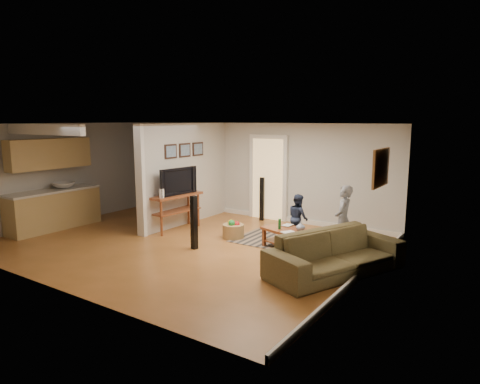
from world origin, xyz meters
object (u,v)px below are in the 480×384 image
Objects in this scene: tv_console at (175,197)px; coffee_table at (290,234)px; speaker_left at (194,223)px; child at (342,253)px; toddler at (298,240)px; toy_basket at (233,230)px; speaker_right at (262,199)px; sofa at (335,274)px.

coffee_table is at bearing 6.95° from tv_console.
speaker_left is at bearing -147.43° from coffee_table.
child is at bearing 36.64° from speaker_left.
child is at bearing 18.72° from coffee_table.
toddler is (-1.12, 0.34, 0.00)m from child.
toddler is (1.27, 0.61, -0.17)m from toy_basket.
speaker_right is at bearing 100.76° from toy_basket.
speaker_right reaches higher than child.
speaker_left is at bearing -100.54° from toy_basket.
speaker_right is 1.88m from toy_basket.
tv_console is 4.04m from child.
tv_console is 2.31m from speaker_right.
coffee_table reaches higher than toy_basket.
coffee_table is 2.53× the size of toy_basket.
child is at bearing 11.26° from tv_console.
toddler is at bearing -116.11° from child.
tv_console is 1.25× the size of speaker_right.
toy_basket is at bearing -92.79° from child.
coffee_table is at bearing -2.36° from toy_basket.
speaker_right is 2.09m from toddler.
tv_console is at bearing -174.01° from toy_basket.
speaker_left is at bearing 118.54° from sofa.
tv_console is at bearing 154.04° from speaker_left.
toy_basket is 0.35× the size of child.
coffee_table reaches higher than toddler.
speaker_left is (-2.90, -0.24, 0.54)m from sofa.
toddler is (-1.42, 1.47, 0.00)m from sofa.
toddler is at bearing 20.34° from tv_console.
toddler is at bearing 67.97° from sofa.
coffee_table is at bearing 142.04° from toddler.
tv_console reaches higher than coffee_table.
speaker_right is 1.10× the size of toddler.
coffee_table is 1.17× the size of toddler.
tv_console is at bearing -139.47° from speaker_right.
coffee_table is at bearing -64.88° from speaker_right.
speaker_right is (-0.14, 2.90, 0.02)m from speaker_left.
speaker_right reaches higher than toddler.
toy_basket is at bearing 10.94° from tv_console.
sofa is 2.41× the size of toddler.
tv_console reaches higher than speaker_right.
speaker_left is 0.81× the size of child.
coffee_table is at bearing 82.00° from sofa.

